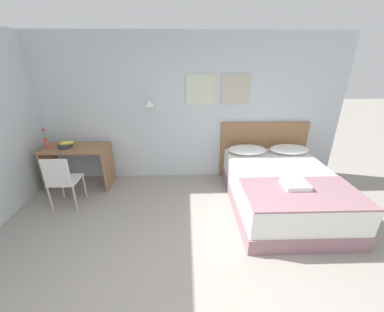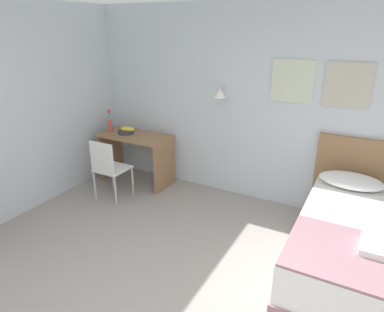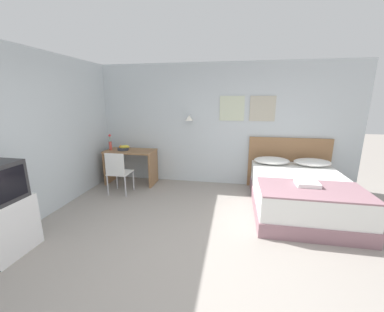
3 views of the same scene
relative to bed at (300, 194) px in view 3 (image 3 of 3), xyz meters
The scene contains 13 objects.
ground_plane 2.40m from the bed, 131.81° to the right, with size 24.00×24.00×0.00m, color gray.
wall_back 2.20m from the bed, 144.38° to the left, with size 5.98×0.31×2.65m.
bed is the anchor object (origin of this frame).
headboard 1.10m from the bed, 90.00° to the left, with size 1.67×0.06×1.10m.
pillow_left 0.95m from the bed, 116.40° to the left, with size 0.70×0.43×0.14m.
pillow_right 0.95m from the bed, 63.60° to the left, with size 0.70×0.43×0.14m.
throw_blanket 0.68m from the bed, 90.00° to the right, with size 1.51×0.84×0.02m.
folded_towel_near_foot 0.58m from the bed, 95.13° to the right, with size 0.33×0.30×0.06m.
desk 3.54m from the bed, 167.92° to the left, with size 1.09×0.57×0.77m.
desk_chair 3.43m from the bed, behind, with size 0.42×0.42×0.88m.
fruit_bowl 3.71m from the bed, 168.75° to the left, with size 0.28×0.24×0.12m.
flower_vase 4.01m from the bed, 169.92° to the left, with size 0.06×0.06×0.36m.
tv_stand 4.37m from the bed, 153.68° to the right, with size 0.47×0.63×0.70m.
Camera 3 is at (0.43, -2.31, 1.91)m, focal length 22.00 mm.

